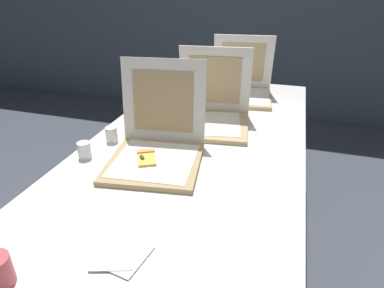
{
  "coord_description": "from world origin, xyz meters",
  "views": [
    {
      "loc": [
        0.39,
        -0.8,
        1.44
      ],
      "look_at": [
        0.02,
        0.41,
        0.79
      ],
      "focal_mm": 31.23,
      "sensor_mm": 36.0,
      "label": 1
    }
  ],
  "objects": [
    {
      "name": "cup_white_near_left",
      "position": [
        -0.42,
        0.27,
        0.76
      ],
      "size": [
        0.06,
        0.06,
        0.07
      ],
      "primitive_type": "cylinder",
      "color": "white",
      "rests_on": "table"
    },
    {
      "name": "pizza_box_front",
      "position": [
        -0.11,
        0.34,
        0.78
      ],
      "size": [
        0.43,
        0.46,
        0.39
      ],
      "rotation": [
        0.0,
        0.0,
        0.15
      ],
      "color": "tan",
      "rests_on": "table"
    },
    {
      "name": "cup_white_near_center",
      "position": [
        -0.38,
        0.44,
        0.76
      ],
      "size": [
        0.06,
        0.06,
        0.07
      ],
      "primitive_type": "cylinder",
      "color": "white",
      "rests_on": "table"
    },
    {
      "name": "pizza_box_back",
      "position": [
        0.1,
        1.23,
        0.78
      ],
      "size": [
        0.42,
        0.42,
        0.38
      ],
      "rotation": [
        0.0,
        0.0,
        0.13
      ],
      "color": "tan",
      "rests_on": "table"
    },
    {
      "name": "cup_white_far",
      "position": [
        -0.25,
        0.9,
        0.76
      ],
      "size": [
        0.06,
        0.06,
        0.07
      ],
      "primitive_type": "cylinder",
      "color": "white",
      "rests_on": "table"
    },
    {
      "name": "pizza_box_middle",
      "position": [
        0.02,
        0.76,
        0.78
      ],
      "size": [
        0.42,
        0.42,
        0.39
      ],
      "rotation": [
        0.0,
        0.0,
        0.13
      ],
      "color": "tan",
      "rests_on": "table"
    },
    {
      "name": "table",
      "position": [
        0.0,
        0.56,
        0.68
      ],
      "size": [
        0.99,
        2.05,
        0.73
      ],
      "color": "silver",
      "rests_on": "ground"
    },
    {
      "name": "napkin_pile",
      "position": [
        -0.01,
        -0.19,
        0.73
      ],
      "size": [
        0.17,
        0.18,
        0.01
      ],
      "color": "white",
      "rests_on": "table"
    }
  ]
}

